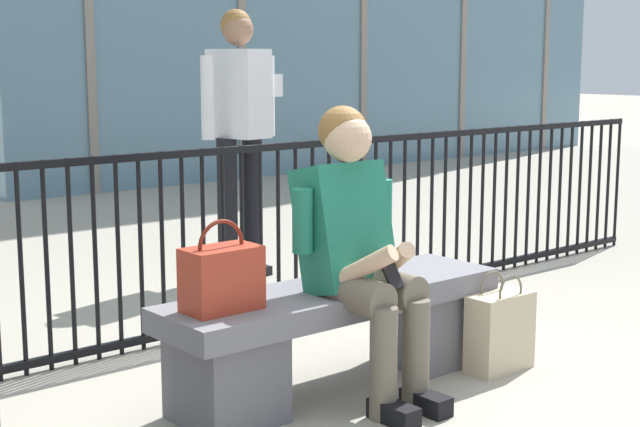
{
  "coord_description": "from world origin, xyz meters",
  "views": [
    {
      "loc": [
        -2.53,
        -2.93,
        1.4
      ],
      "look_at": [
        0.0,
        0.1,
        0.75
      ],
      "focal_mm": 52.84,
      "sensor_mm": 36.0,
      "label": 1
    }
  ],
  "objects_px": {
    "stone_bench": "(335,327)",
    "bystander_at_railing": "(239,122)",
    "shopping_bag": "(500,331)",
    "seated_person_with_phone": "(358,244)",
    "handbag_on_bench": "(222,277)"
  },
  "relations": [
    {
      "from": "shopping_bag",
      "to": "handbag_on_bench",
      "type": "bearing_deg",
      "value": 167.67
    },
    {
      "from": "stone_bench",
      "to": "bystander_at_railing",
      "type": "height_order",
      "value": "bystander_at_railing"
    },
    {
      "from": "seated_person_with_phone",
      "to": "shopping_bag",
      "type": "height_order",
      "value": "seated_person_with_phone"
    },
    {
      "from": "stone_bench",
      "to": "seated_person_with_phone",
      "type": "distance_m",
      "value": 0.4
    },
    {
      "from": "shopping_bag",
      "to": "bystander_at_railing",
      "type": "relative_size",
      "value": 0.27
    },
    {
      "from": "stone_bench",
      "to": "handbag_on_bench",
      "type": "xyz_separation_m",
      "value": [
        -0.58,
        -0.01,
        0.31
      ]
    },
    {
      "from": "shopping_bag",
      "to": "seated_person_with_phone",
      "type": "bearing_deg",
      "value": 166.85
    },
    {
      "from": "bystander_at_railing",
      "to": "shopping_bag",
      "type": "bearing_deg",
      "value": -95.19
    },
    {
      "from": "seated_person_with_phone",
      "to": "shopping_bag",
      "type": "distance_m",
      "value": 0.87
    },
    {
      "from": "stone_bench",
      "to": "shopping_bag",
      "type": "bearing_deg",
      "value": -22.1
    },
    {
      "from": "seated_person_with_phone",
      "to": "bystander_at_railing",
      "type": "distance_m",
      "value": 2.38
    },
    {
      "from": "stone_bench",
      "to": "bystander_at_railing",
      "type": "distance_m",
      "value": 2.36
    },
    {
      "from": "stone_bench",
      "to": "seated_person_with_phone",
      "type": "height_order",
      "value": "seated_person_with_phone"
    },
    {
      "from": "stone_bench",
      "to": "bystander_at_railing",
      "type": "xyz_separation_m",
      "value": [
        0.94,
        2.03,
        0.73
      ]
    },
    {
      "from": "seated_person_with_phone",
      "to": "bystander_at_railing",
      "type": "relative_size",
      "value": 0.71
    }
  ]
}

